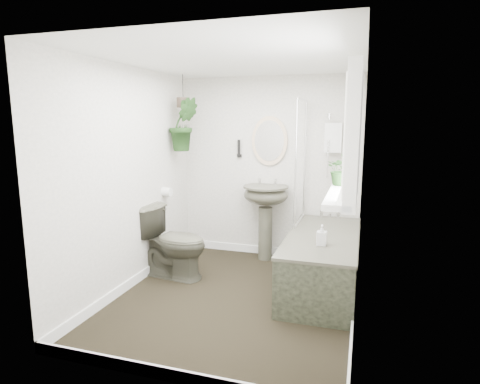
% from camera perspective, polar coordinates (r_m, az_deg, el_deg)
% --- Properties ---
extents(floor, '(2.30, 2.80, 0.02)m').
position_cam_1_polar(floor, '(4.17, -0.63, -14.85)').
color(floor, black).
rests_on(floor, ground).
extents(ceiling, '(2.30, 2.80, 0.02)m').
position_cam_1_polar(ceiling, '(3.82, -0.70, 18.54)').
color(ceiling, white).
rests_on(ceiling, ground).
extents(wall_back, '(2.30, 0.02, 2.30)m').
position_cam_1_polar(wall_back, '(5.18, 4.14, 3.42)').
color(wall_back, silver).
rests_on(wall_back, ground).
extents(wall_front, '(2.30, 0.02, 2.30)m').
position_cam_1_polar(wall_front, '(2.55, -10.45, -3.64)').
color(wall_front, silver).
rests_on(wall_front, ground).
extents(wall_left, '(0.02, 2.80, 2.30)m').
position_cam_1_polar(wall_left, '(4.32, -15.47, 1.77)').
color(wall_left, silver).
rests_on(wall_left, ground).
extents(wall_right, '(0.02, 2.80, 2.30)m').
position_cam_1_polar(wall_right, '(3.65, 16.95, 0.21)').
color(wall_right, silver).
rests_on(wall_right, ground).
extents(skirting, '(2.30, 2.80, 0.10)m').
position_cam_1_polar(skirting, '(4.14, -0.63, -14.10)').
color(skirting, white).
rests_on(skirting, floor).
extents(bathtub, '(0.72, 1.72, 0.58)m').
position_cam_1_polar(bathtub, '(4.36, 11.63, -9.64)').
color(bathtub, '#474638').
rests_on(bathtub, floor).
extents(bath_screen, '(0.04, 0.72, 1.40)m').
position_cam_1_polar(bath_screen, '(4.66, 8.62, 4.21)').
color(bath_screen, silver).
rests_on(bath_screen, bathtub).
extents(shower_box, '(0.20, 0.10, 0.35)m').
position_cam_1_polar(shower_box, '(4.96, 13.13, 7.53)').
color(shower_box, white).
rests_on(shower_box, wall_back).
extents(oval_mirror, '(0.46, 0.03, 0.62)m').
position_cam_1_polar(oval_mirror, '(5.11, 4.20, 7.27)').
color(oval_mirror, beige).
rests_on(oval_mirror, wall_back).
extents(wall_sconce, '(0.04, 0.04, 0.22)m').
position_cam_1_polar(wall_sconce, '(5.21, -0.16, 6.25)').
color(wall_sconce, black).
rests_on(wall_sconce, wall_back).
extents(toilet_roll_holder, '(0.11, 0.11, 0.11)m').
position_cam_1_polar(toilet_roll_holder, '(4.93, -10.38, 0.01)').
color(toilet_roll_holder, white).
rests_on(toilet_roll_holder, wall_left).
extents(window_recess, '(0.08, 1.00, 0.90)m').
position_cam_1_polar(window_recess, '(2.90, 15.95, 7.78)').
color(window_recess, white).
rests_on(window_recess, wall_right).
extents(window_sill, '(0.18, 1.00, 0.04)m').
position_cam_1_polar(window_sill, '(2.95, 14.20, -0.34)').
color(window_sill, white).
rests_on(window_sill, wall_right).
extents(window_blinds, '(0.01, 0.86, 0.76)m').
position_cam_1_polar(window_blinds, '(2.90, 15.05, 7.82)').
color(window_blinds, white).
rests_on(window_blinds, wall_right).
extents(toilet, '(0.84, 0.54, 0.81)m').
position_cam_1_polar(toilet, '(4.61, -9.54, -6.98)').
color(toilet, '#474638').
rests_on(toilet, floor).
extents(pedestal_sink, '(0.63, 0.56, 0.96)m').
position_cam_1_polar(pedestal_sink, '(5.10, 3.62, -4.35)').
color(pedestal_sink, '#474638').
rests_on(pedestal_sink, floor).
extents(sill_plant, '(0.27, 0.24, 0.25)m').
position_cam_1_polar(sill_plant, '(3.22, 14.20, 3.14)').
color(sill_plant, black).
rests_on(sill_plant, window_sill).
extents(hanging_plant, '(0.45, 0.43, 0.65)m').
position_cam_1_polar(hanging_plant, '(5.02, -8.00, 9.49)').
color(hanging_plant, black).
rests_on(hanging_plant, ceiling).
extents(soap_bottle, '(0.09, 0.09, 0.20)m').
position_cam_1_polar(soap_bottle, '(3.90, 11.55, -6.01)').
color(soap_bottle, black).
rests_on(soap_bottle, bathtub).
extents(hanging_pot, '(0.16, 0.16, 0.12)m').
position_cam_1_polar(hanging_pot, '(5.03, -8.08, 12.48)').
color(hanging_pot, '#44362B').
rests_on(hanging_pot, ceiling).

